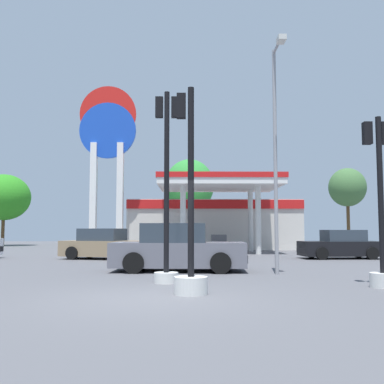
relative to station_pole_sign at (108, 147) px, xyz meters
The scene contains 13 objects.
ground_plane 21.52m from the station_pole_sign, 77.30° to the right, with size 90.00×90.00×0.00m, color #56565B.
gas_station 9.15m from the station_pole_sign, 24.32° to the left, with size 12.07×11.19×4.58m.
station_pole_sign is the anchor object (origin of this frame).
car_0 9.77m from the station_pole_sign, 80.57° to the right, with size 4.38×2.82×1.46m.
car_2 15.87m from the station_pole_sign, 70.51° to the right, with size 4.60×2.23×1.62m.
car_3 15.88m from the station_pole_sign, 29.99° to the right, with size 3.96×1.93×1.39m.
traffic_signal_1 20.86m from the station_pole_sign, 74.80° to the right, with size 0.74×0.74×4.62m.
traffic_signal_2 18.45m from the station_pole_sign, 74.89° to the right, with size 0.65×0.68×5.17m.
traffic_signal_3 21.46m from the station_pole_sign, 61.26° to the right, with size 0.65×0.68×4.24m.
tree_0 14.78m from the station_pole_sign, 136.91° to the left, with size 4.47×4.47×6.16m.
tree_1 10.55m from the station_pole_sign, 58.78° to the left, with size 4.16×4.16×7.34m.
tree_2 22.28m from the station_pole_sign, 28.80° to the left, with size 3.28×3.28×6.86m.
corner_streetlamp 17.38m from the station_pole_sign, 62.11° to the right, with size 0.24×1.48×7.29m.
Camera 1 is at (0.72, -9.59, 1.42)m, focal length 42.71 mm.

